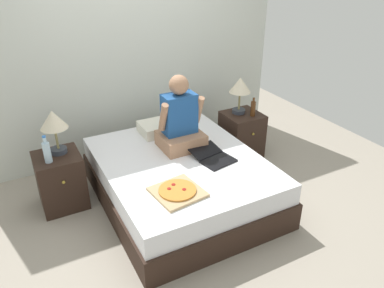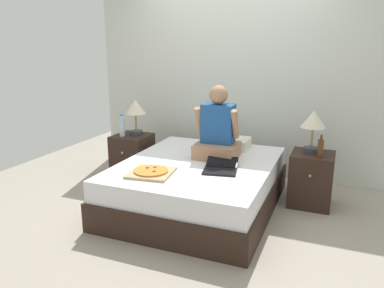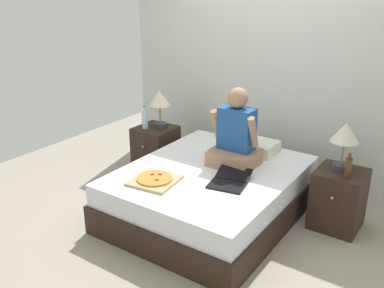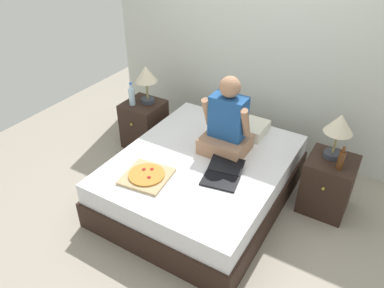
# 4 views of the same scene
# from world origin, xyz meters

# --- Properties ---
(ground_plane) EXTENTS (5.85, 5.85, 0.00)m
(ground_plane) POSITION_xyz_m (0.00, 0.00, 0.00)
(ground_plane) COLOR #9E9384
(wall_back) EXTENTS (3.85, 0.12, 2.50)m
(wall_back) POSITION_xyz_m (0.00, 1.31, 1.25)
(wall_back) COLOR silver
(wall_back) RESTS_ON ground
(bed) EXTENTS (1.56, 1.90, 0.50)m
(bed) POSITION_xyz_m (0.00, 0.00, 0.24)
(bed) COLOR black
(bed) RESTS_ON ground
(nightstand_left) EXTENTS (0.44, 0.47, 0.57)m
(nightstand_left) POSITION_xyz_m (-1.11, 0.51, 0.29)
(nightstand_left) COLOR black
(nightstand_left) RESTS_ON ground
(lamp_on_left_nightstand) EXTENTS (0.26, 0.26, 0.45)m
(lamp_on_left_nightstand) POSITION_xyz_m (-1.07, 0.56, 0.90)
(lamp_on_left_nightstand) COLOR #333842
(lamp_on_left_nightstand) RESTS_ON nightstand_left
(water_bottle) EXTENTS (0.07, 0.07, 0.28)m
(water_bottle) POSITION_xyz_m (-1.19, 0.42, 0.69)
(water_bottle) COLOR silver
(water_bottle) RESTS_ON nightstand_left
(nightstand_right) EXTENTS (0.44, 0.47, 0.57)m
(nightstand_right) POSITION_xyz_m (1.11, 0.51, 0.29)
(nightstand_right) COLOR black
(nightstand_right) RESTS_ON ground
(lamp_on_right_nightstand) EXTENTS (0.26, 0.26, 0.45)m
(lamp_on_right_nightstand) POSITION_xyz_m (1.08, 0.56, 0.90)
(lamp_on_right_nightstand) COLOR #333842
(lamp_on_right_nightstand) RESTS_ON nightstand_right
(beer_bottle) EXTENTS (0.06, 0.06, 0.23)m
(beer_bottle) POSITION_xyz_m (1.18, 0.41, 0.67)
(beer_bottle) COLOR #512D14
(beer_bottle) RESTS_ON nightstand_right
(pillow) EXTENTS (0.52, 0.34, 0.12)m
(pillow) POSITION_xyz_m (0.11, 0.67, 0.56)
(pillow) COLOR silver
(pillow) RESTS_ON bed
(person_seated) EXTENTS (0.47, 0.40, 0.78)m
(person_seated) POSITION_xyz_m (0.12, 0.25, 0.78)
(person_seated) COLOR #A37556
(person_seated) RESTS_ON bed
(laptop) EXTENTS (0.39, 0.47, 0.07)m
(laptop) POSITION_xyz_m (0.30, -0.16, 0.52)
(laptop) COLOR black
(laptop) RESTS_ON bed
(pizza_box) EXTENTS (0.45, 0.45, 0.04)m
(pizza_box) POSITION_xyz_m (-0.28, -0.51, 0.52)
(pizza_box) COLOR tan
(pizza_box) RESTS_ON bed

